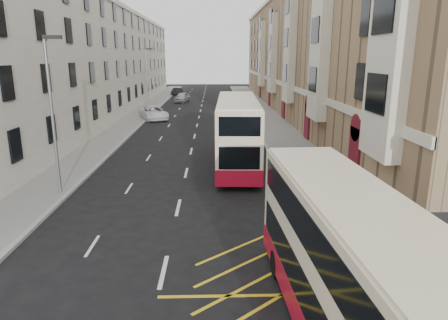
{
  "coord_description": "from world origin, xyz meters",
  "views": [
    {
      "loc": [
        1.74,
        -8.31,
        7.14
      ],
      "look_at": [
        2.2,
        8.44,
        2.79
      ],
      "focal_mm": 32.0,
      "sensor_mm": 36.0,
      "label": 1
    }
  ],
  "objects_px": {
    "double_decker_front": "(347,270)",
    "car_red": "(231,96)",
    "street_lamp_far": "(147,78)",
    "car_dark": "(177,91)",
    "pedestrian_mid": "(399,234)",
    "pedestrian_far": "(364,206)",
    "double_decker_rear": "(237,132)",
    "street_lamp_near": "(53,108)",
    "car_silver": "(182,97)",
    "white_van": "(154,113)"
  },
  "relations": [
    {
      "from": "double_decker_front",
      "to": "car_red",
      "type": "bearing_deg",
      "value": 87.7
    },
    {
      "from": "street_lamp_far",
      "to": "car_dark",
      "type": "xyz_separation_m",
      "value": [
        1.15,
        27.21,
        -3.97
      ]
    },
    {
      "from": "pedestrian_mid",
      "to": "car_dark",
      "type": "distance_m",
      "value": 65.97
    },
    {
      "from": "pedestrian_far",
      "to": "car_red",
      "type": "relative_size",
      "value": 0.32
    },
    {
      "from": "car_dark",
      "to": "double_decker_rear",
      "type": "bearing_deg",
      "value": -70.94
    },
    {
      "from": "street_lamp_near",
      "to": "double_decker_front",
      "type": "relative_size",
      "value": 0.78
    },
    {
      "from": "double_decker_rear",
      "to": "car_dark",
      "type": "height_order",
      "value": "double_decker_rear"
    },
    {
      "from": "pedestrian_mid",
      "to": "pedestrian_far",
      "type": "distance_m",
      "value": 2.94
    },
    {
      "from": "street_lamp_near",
      "to": "pedestrian_mid",
      "type": "bearing_deg",
      "value": -26.59
    },
    {
      "from": "car_silver",
      "to": "car_red",
      "type": "xyz_separation_m",
      "value": [
        7.99,
        3.14,
        -0.06
      ]
    },
    {
      "from": "pedestrian_far",
      "to": "car_red",
      "type": "xyz_separation_m",
      "value": [
        -3.48,
        52.1,
        -0.21
      ]
    },
    {
      "from": "white_van",
      "to": "car_silver",
      "type": "bearing_deg",
      "value": 62.2
    },
    {
      "from": "street_lamp_near",
      "to": "white_van",
      "type": "relative_size",
      "value": 1.46
    },
    {
      "from": "double_decker_rear",
      "to": "car_silver",
      "type": "bearing_deg",
      "value": 101.91
    },
    {
      "from": "street_lamp_near",
      "to": "street_lamp_far",
      "type": "bearing_deg",
      "value": 90.0
    },
    {
      "from": "white_van",
      "to": "car_dark",
      "type": "xyz_separation_m",
      "value": [
        0.0,
        30.88,
        -0.1
      ]
    },
    {
      "from": "pedestrian_far",
      "to": "car_dark",
      "type": "xyz_separation_m",
      "value": [
        -13.39,
        61.62,
        -0.27
      ]
    },
    {
      "from": "double_decker_front",
      "to": "pedestrian_far",
      "type": "height_order",
      "value": "double_decker_front"
    },
    {
      "from": "street_lamp_near",
      "to": "pedestrian_far",
      "type": "relative_size",
      "value": 5.12
    },
    {
      "from": "white_van",
      "to": "pedestrian_mid",
      "type": "bearing_deg",
      "value": -89.85
    },
    {
      "from": "pedestrian_mid",
      "to": "car_dark",
      "type": "height_order",
      "value": "pedestrian_mid"
    },
    {
      "from": "double_decker_front",
      "to": "double_decker_rear",
      "type": "relative_size",
      "value": 0.9
    },
    {
      "from": "car_dark",
      "to": "car_red",
      "type": "xyz_separation_m",
      "value": [
        9.92,
        -9.52,
        0.06
      ]
    },
    {
      "from": "street_lamp_far",
      "to": "car_silver",
      "type": "relative_size",
      "value": 1.75
    },
    {
      "from": "double_decker_front",
      "to": "pedestrian_far",
      "type": "relative_size",
      "value": 6.56
    },
    {
      "from": "street_lamp_near",
      "to": "pedestrian_mid",
      "type": "relative_size",
      "value": 4.74
    },
    {
      "from": "car_silver",
      "to": "car_red",
      "type": "relative_size",
      "value": 0.92
    },
    {
      "from": "pedestrian_far",
      "to": "car_dark",
      "type": "bearing_deg",
      "value": -37.02
    },
    {
      "from": "street_lamp_near",
      "to": "car_silver",
      "type": "bearing_deg",
      "value": 86.05
    },
    {
      "from": "white_van",
      "to": "car_dark",
      "type": "relative_size",
      "value": 1.36
    },
    {
      "from": "double_decker_rear",
      "to": "pedestrian_far",
      "type": "relative_size",
      "value": 7.28
    },
    {
      "from": "pedestrian_far",
      "to": "pedestrian_mid",
      "type": "bearing_deg",
      "value": 133.73
    },
    {
      "from": "street_lamp_near",
      "to": "car_red",
      "type": "distance_m",
      "value": 49.11
    },
    {
      "from": "car_silver",
      "to": "car_red",
      "type": "distance_m",
      "value": 8.58
    },
    {
      "from": "double_decker_rear",
      "to": "street_lamp_far",
      "type": "bearing_deg",
      "value": 113.96
    },
    {
      "from": "pedestrian_mid",
      "to": "double_decker_rear",
      "type": "bearing_deg",
      "value": 79.35
    },
    {
      "from": "street_lamp_near",
      "to": "car_dark",
      "type": "relative_size",
      "value": 1.99
    },
    {
      "from": "car_silver",
      "to": "white_van",
      "type": "bearing_deg",
      "value": -85.32
    },
    {
      "from": "double_decker_front",
      "to": "pedestrian_mid",
      "type": "height_order",
      "value": "double_decker_front"
    },
    {
      "from": "double_decker_front",
      "to": "pedestrian_far",
      "type": "distance_m",
      "value": 7.94
    },
    {
      "from": "white_van",
      "to": "car_red",
      "type": "bearing_deg",
      "value": 43.34
    },
    {
      "from": "street_lamp_near",
      "to": "car_dark",
      "type": "distance_m",
      "value": 57.35
    },
    {
      "from": "car_red",
      "to": "car_silver",
      "type": "bearing_deg",
      "value": 41.55
    },
    {
      "from": "street_lamp_far",
      "to": "car_dark",
      "type": "relative_size",
      "value": 1.99
    },
    {
      "from": "double_decker_rear",
      "to": "pedestrian_mid",
      "type": "relative_size",
      "value": 6.75
    },
    {
      "from": "double_decker_rear",
      "to": "pedestrian_far",
      "type": "height_order",
      "value": "double_decker_rear"
    },
    {
      "from": "street_lamp_near",
      "to": "car_silver",
      "type": "relative_size",
      "value": 1.75
    },
    {
      "from": "street_lamp_far",
      "to": "street_lamp_near",
      "type": "bearing_deg",
      "value": -90.0
    },
    {
      "from": "car_silver",
      "to": "street_lamp_near",
      "type": "bearing_deg",
      "value": -83.23
    },
    {
      "from": "double_decker_rear",
      "to": "pedestrian_mid",
      "type": "height_order",
      "value": "double_decker_rear"
    }
  ]
}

